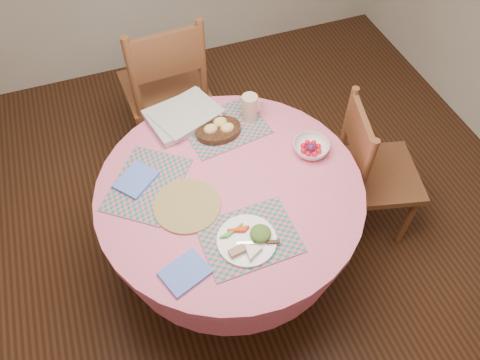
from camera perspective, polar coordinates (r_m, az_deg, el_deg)
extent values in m
plane|color=#331C0F|center=(2.78, -0.99, -10.22)|extent=(4.00, 4.00, 0.00)
cylinder|color=#EA6D7F|center=(2.16, -1.25, -1.17)|extent=(1.24, 1.24, 0.04)
cone|color=#EA6D7F|center=(2.30, -1.18, -3.71)|extent=(1.24, 1.24, 0.30)
cylinder|color=black|center=(2.58, -1.05, -7.95)|extent=(0.14, 0.14, 0.44)
cylinder|color=black|center=(2.75, -0.99, -9.93)|extent=(0.56, 0.56, 0.06)
cube|color=brown|center=(2.70, 16.66, 0.63)|extent=(0.50, 0.52, 0.04)
cylinder|color=brown|center=(2.84, 19.78, -4.64)|extent=(0.05, 0.05, 0.44)
cylinder|color=brown|center=(3.02, 17.74, 0.88)|extent=(0.05, 0.05, 0.44)
cylinder|color=brown|center=(2.72, 13.36, -5.42)|extent=(0.05, 0.05, 0.44)
cylinder|color=brown|center=(2.91, 11.67, 0.37)|extent=(0.05, 0.05, 0.44)
cylinder|color=brown|center=(2.35, 14.97, 0.63)|extent=(0.05, 0.05, 0.49)
cylinder|color=brown|center=(2.57, 12.92, 6.75)|extent=(0.05, 0.05, 0.49)
cube|color=brown|center=(2.39, 14.35, 5.38)|extent=(0.11, 0.35, 0.23)
cube|color=brown|center=(3.04, -9.27, 11.15)|extent=(0.51, 0.49, 0.04)
cylinder|color=brown|center=(3.37, -6.40, 10.81)|extent=(0.05, 0.05, 0.50)
cylinder|color=brown|center=(3.32, -13.00, 8.82)|extent=(0.05, 0.05, 0.50)
cylinder|color=brown|center=(3.11, -4.12, 6.62)|extent=(0.05, 0.05, 0.50)
cylinder|color=brown|center=(3.05, -11.19, 4.41)|extent=(0.05, 0.05, 0.50)
cylinder|color=brown|center=(2.74, -4.60, 14.07)|extent=(0.05, 0.05, 0.56)
cylinder|color=brown|center=(2.67, -12.82, 11.70)|extent=(0.05, 0.05, 0.56)
cube|color=brown|center=(2.63, -8.98, 14.80)|extent=(0.40, 0.05, 0.27)
cube|color=#14756D|center=(1.99, 1.14, -7.03)|extent=(0.41, 0.31, 0.01)
cube|color=#14756D|center=(2.19, -11.24, -0.50)|extent=(0.48, 0.50, 0.01)
cube|color=#14756D|center=(2.39, -1.84, 6.47)|extent=(0.44, 0.35, 0.01)
cylinder|color=olive|center=(2.09, -6.48, -3.10)|extent=(0.30, 0.30, 0.01)
cube|color=#5371D6|center=(1.92, -6.69, -11.14)|extent=(0.22, 0.19, 0.01)
cube|color=#5371D6|center=(2.20, -12.55, 0.04)|extent=(0.23, 0.22, 0.01)
cylinder|color=white|center=(1.97, 0.82, -7.37)|extent=(0.25, 0.25, 0.01)
ellipsoid|color=#2D4C1A|center=(1.96, 2.59, -6.71)|extent=(0.10, 0.10, 0.04)
cylinder|color=beige|center=(1.92, 1.23, -8.74)|extent=(0.12, 0.12, 0.02)
cube|color=#946E55|center=(1.93, -0.63, -8.51)|extent=(0.07, 0.04, 0.02)
cube|color=silver|center=(1.95, 1.69, -7.74)|extent=(0.15, 0.06, 0.00)
cylinder|color=black|center=(2.34, -2.65, 6.06)|extent=(0.23, 0.23, 0.03)
ellipsoid|color=#F2B67C|center=(2.31, -3.63, 6.42)|extent=(0.07, 0.06, 0.05)
ellipsoid|color=#F2B67C|center=(2.34, -2.45, 7.28)|extent=(0.07, 0.06, 0.05)
ellipsoid|color=#F2B67C|center=(2.31, -1.58, 6.58)|extent=(0.07, 0.06, 0.05)
cylinder|color=#D0B08F|center=(2.38, 1.18, 8.84)|extent=(0.08, 0.08, 0.14)
torus|color=#D0B08F|center=(2.39, 2.15, 9.08)|extent=(0.07, 0.01, 0.07)
imported|color=white|center=(2.28, 8.65, 3.91)|extent=(0.20, 0.20, 0.05)
sphere|color=red|center=(2.30, 9.53, 4.09)|extent=(0.03, 0.03, 0.03)
sphere|color=red|center=(2.31, 8.97, 4.51)|extent=(0.03, 0.03, 0.03)
sphere|color=red|center=(2.31, 8.21, 4.54)|extent=(0.03, 0.03, 0.03)
sphere|color=red|center=(2.29, 7.70, 4.17)|extent=(0.03, 0.03, 0.03)
sphere|color=red|center=(2.27, 7.73, 3.59)|extent=(0.03, 0.03, 0.03)
sphere|color=red|center=(2.26, 8.30, 3.16)|extent=(0.03, 0.03, 0.03)
sphere|color=red|center=(2.26, 9.07, 3.13)|extent=(0.03, 0.03, 0.03)
sphere|color=red|center=(2.28, 9.58, 3.51)|extent=(0.03, 0.03, 0.03)
sphere|color=#4C1538|center=(2.28, 8.65, 3.89)|extent=(0.05, 0.05, 0.05)
cube|color=silver|center=(2.43, -7.01, 7.71)|extent=(0.39, 0.34, 0.03)
cube|color=silver|center=(2.42, -6.60, 8.19)|extent=(0.39, 0.35, 0.01)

